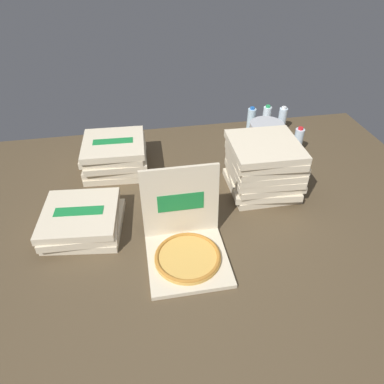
{
  "coord_description": "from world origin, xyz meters",
  "views": [
    {
      "loc": [
        -0.33,
        -1.51,
        1.41
      ],
      "look_at": [
        -0.04,
        0.1,
        0.14
      ],
      "focal_mm": 32.97,
      "sensor_mm": 36.0,
      "label": 1
    }
  ],
  "objects_px": {
    "open_pizza_box": "(186,242)",
    "pizza_stack_right_near": "(82,220)",
    "pizza_stack_right_mid": "(115,155)",
    "pizza_stack_center_near": "(264,167)",
    "water_bottle_3": "(298,141)",
    "ice_bucket": "(266,134)",
    "water_bottle_1": "(266,118)",
    "water_bottle_2": "(251,120)",
    "water_bottle_0": "(282,120)"
  },
  "relations": [
    {
      "from": "open_pizza_box",
      "to": "pizza_stack_right_near",
      "type": "bearing_deg",
      "value": 152.14
    },
    {
      "from": "open_pizza_box",
      "to": "pizza_stack_right_mid",
      "type": "relative_size",
      "value": 1.0
    },
    {
      "from": "pizza_stack_center_near",
      "to": "pizza_stack_right_near",
      "type": "bearing_deg",
      "value": -170.76
    },
    {
      "from": "open_pizza_box",
      "to": "water_bottle_3",
      "type": "bearing_deg",
      "value": 40.88
    },
    {
      "from": "pizza_stack_right_mid",
      "to": "ice_bucket",
      "type": "distance_m",
      "value": 1.17
    },
    {
      "from": "open_pizza_box",
      "to": "water_bottle_1",
      "type": "relative_size",
      "value": 2.11
    },
    {
      "from": "open_pizza_box",
      "to": "water_bottle_1",
      "type": "bearing_deg",
      "value": 54.9
    },
    {
      "from": "pizza_stack_center_near",
      "to": "water_bottle_2",
      "type": "xyz_separation_m",
      "value": [
        0.18,
        0.78,
        -0.07
      ]
    },
    {
      "from": "pizza_stack_center_near",
      "to": "water_bottle_0",
      "type": "bearing_deg",
      "value": 60.03
    },
    {
      "from": "water_bottle_3",
      "to": "ice_bucket",
      "type": "bearing_deg",
      "value": 136.07
    },
    {
      "from": "open_pizza_box",
      "to": "water_bottle_2",
      "type": "relative_size",
      "value": 2.11
    },
    {
      "from": "open_pizza_box",
      "to": "water_bottle_3",
      "type": "height_order",
      "value": "open_pizza_box"
    },
    {
      "from": "pizza_stack_right_near",
      "to": "water_bottle_1",
      "type": "bearing_deg",
      "value": 34.26
    },
    {
      "from": "open_pizza_box",
      "to": "pizza_stack_center_near",
      "type": "xyz_separation_m",
      "value": [
        0.58,
        0.47,
        0.09
      ]
    },
    {
      "from": "pizza_stack_right_near",
      "to": "water_bottle_1",
      "type": "distance_m",
      "value": 1.74
    },
    {
      "from": "ice_bucket",
      "to": "water_bottle_1",
      "type": "xyz_separation_m",
      "value": [
        0.09,
        0.23,
        0.01
      ]
    },
    {
      "from": "pizza_stack_right_near",
      "to": "water_bottle_2",
      "type": "bearing_deg",
      "value": 36.64
    },
    {
      "from": "pizza_stack_right_mid",
      "to": "water_bottle_0",
      "type": "distance_m",
      "value": 1.4
    },
    {
      "from": "pizza_stack_right_near",
      "to": "ice_bucket",
      "type": "height_order",
      "value": "ice_bucket"
    },
    {
      "from": "pizza_stack_right_mid",
      "to": "pizza_stack_right_near",
      "type": "bearing_deg",
      "value": -107.9
    },
    {
      "from": "pizza_stack_right_mid",
      "to": "water_bottle_1",
      "type": "height_order",
      "value": "pizza_stack_right_mid"
    },
    {
      "from": "pizza_stack_right_mid",
      "to": "pizza_stack_center_near",
      "type": "bearing_deg",
      "value": -24.18
    },
    {
      "from": "pizza_stack_center_near",
      "to": "water_bottle_3",
      "type": "height_order",
      "value": "pizza_stack_center_near"
    },
    {
      "from": "pizza_stack_center_near",
      "to": "open_pizza_box",
      "type": "bearing_deg",
      "value": -140.79
    },
    {
      "from": "pizza_stack_center_near",
      "to": "water_bottle_2",
      "type": "distance_m",
      "value": 0.81
    },
    {
      "from": "pizza_stack_center_near",
      "to": "water_bottle_1",
      "type": "xyz_separation_m",
      "value": [
        0.31,
        0.8,
        -0.07
      ]
    },
    {
      "from": "water_bottle_0",
      "to": "water_bottle_3",
      "type": "height_order",
      "value": "same"
    },
    {
      "from": "ice_bucket",
      "to": "water_bottle_0",
      "type": "relative_size",
      "value": 1.22
    },
    {
      "from": "pizza_stack_right_mid",
      "to": "water_bottle_3",
      "type": "distance_m",
      "value": 1.34
    },
    {
      "from": "open_pizza_box",
      "to": "water_bottle_2",
      "type": "height_order",
      "value": "open_pizza_box"
    },
    {
      "from": "water_bottle_0",
      "to": "pizza_stack_right_near",
      "type": "bearing_deg",
      "value": -149.1
    },
    {
      "from": "pizza_stack_right_mid",
      "to": "water_bottle_1",
      "type": "distance_m",
      "value": 1.3
    },
    {
      "from": "pizza_stack_right_near",
      "to": "water_bottle_0",
      "type": "relative_size",
      "value": 2.19
    },
    {
      "from": "water_bottle_1",
      "to": "water_bottle_2",
      "type": "bearing_deg",
      "value": -175.1
    },
    {
      "from": "water_bottle_2",
      "to": "pizza_stack_right_near",
      "type": "bearing_deg",
      "value": -143.36
    },
    {
      "from": "open_pizza_box",
      "to": "pizza_stack_center_near",
      "type": "height_order",
      "value": "open_pizza_box"
    },
    {
      "from": "water_bottle_1",
      "to": "pizza_stack_right_near",
      "type": "bearing_deg",
      "value": -145.74
    },
    {
      "from": "open_pizza_box",
      "to": "pizza_stack_center_near",
      "type": "bearing_deg",
      "value": 39.21
    },
    {
      "from": "pizza_stack_center_near",
      "to": "ice_bucket",
      "type": "distance_m",
      "value": 0.62
    },
    {
      "from": "water_bottle_0",
      "to": "water_bottle_2",
      "type": "xyz_separation_m",
      "value": [
        -0.25,
        0.04,
        0.0
      ]
    },
    {
      "from": "water_bottle_1",
      "to": "water_bottle_3",
      "type": "height_order",
      "value": "same"
    },
    {
      "from": "pizza_stack_right_mid",
      "to": "ice_bucket",
      "type": "xyz_separation_m",
      "value": [
        1.16,
        0.15,
        -0.02
      ]
    },
    {
      "from": "open_pizza_box",
      "to": "pizza_stack_right_near",
      "type": "height_order",
      "value": "open_pizza_box"
    },
    {
      "from": "pizza_stack_center_near",
      "to": "ice_bucket",
      "type": "bearing_deg",
      "value": 68.18
    },
    {
      "from": "water_bottle_0",
      "to": "water_bottle_2",
      "type": "relative_size",
      "value": 1.0
    },
    {
      "from": "open_pizza_box",
      "to": "water_bottle_3",
      "type": "xyz_separation_m",
      "value": [
        0.99,
        0.86,
        0.02
      ]
    },
    {
      "from": "open_pizza_box",
      "to": "water_bottle_1",
      "type": "distance_m",
      "value": 1.55
    },
    {
      "from": "ice_bucket",
      "to": "water_bottle_2",
      "type": "xyz_separation_m",
      "value": [
        -0.05,
        0.22,
        0.01
      ]
    },
    {
      "from": "pizza_stack_right_near",
      "to": "water_bottle_0",
      "type": "bearing_deg",
      "value": 30.9
    },
    {
      "from": "ice_bucket",
      "to": "water_bottle_2",
      "type": "height_order",
      "value": "water_bottle_2"
    }
  ]
}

